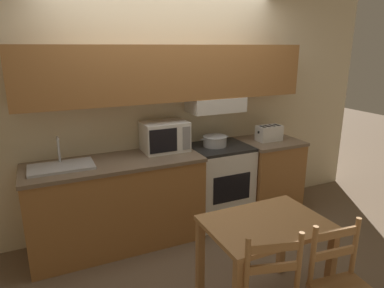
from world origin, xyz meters
name	(u,v)px	position (x,y,z in m)	size (l,w,h in m)	color
ground_plane	(169,217)	(0.00, 0.00, 0.00)	(16.00, 16.00, 0.00)	brown
wall_back	(169,96)	(0.01, -0.06, 1.46)	(5.41, 0.38, 2.55)	beige
lower_counter_main	(117,203)	(-0.66, -0.30, 0.45)	(1.70, 0.63, 0.90)	#A36B38
lower_counter_right_stub	(267,175)	(1.18, -0.30, 0.45)	(0.67, 0.63, 0.90)	#A36B38
stove_range	(219,183)	(0.52, -0.28, 0.45)	(0.65, 0.57, 0.90)	white
cooking_pot	(215,141)	(0.47, -0.26, 0.96)	(0.35, 0.27, 0.12)	#B7BABF
microwave	(165,136)	(-0.10, -0.18, 1.05)	(0.47, 0.34, 0.31)	white
toaster	(269,133)	(1.15, -0.32, 0.99)	(0.30, 0.16, 0.18)	white
sink_basin	(61,166)	(-1.15, -0.30, 0.92)	(0.57, 0.33, 0.27)	#B7BABF
dining_table	(265,237)	(0.14, -1.65, 0.60)	(0.88, 0.62, 0.73)	#B27F4C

